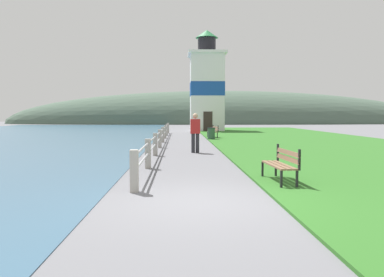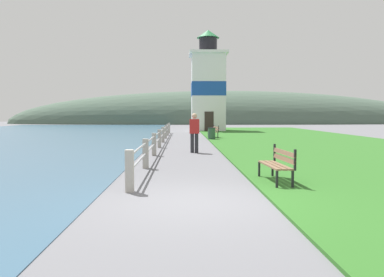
% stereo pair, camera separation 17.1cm
% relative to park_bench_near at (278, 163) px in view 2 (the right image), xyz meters
% --- Properties ---
extents(ground_plane, '(160.00, 160.00, 0.00)m').
position_rel_park_bench_near_xyz_m(ground_plane, '(-2.17, -1.91, -0.54)').
color(ground_plane, slate).
extents(grass_verge, '(12.00, 47.30, 0.06)m').
position_rel_park_bench_near_xyz_m(grass_verge, '(5.35, 13.86, -0.51)').
color(grass_verge, '#2D6623').
rests_on(grass_verge, ground_plane).
extents(seawall_railing, '(0.18, 25.98, 0.95)m').
position_rel_park_bench_near_xyz_m(seawall_railing, '(-3.58, 11.99, 0.01)').
color(seawall_railing, '#A8A399').
rests_on(seawall_railing, ground_plane).
extents(park_bench_near, '(0.56, 1.64, 0.94)m').
position_rel_park_bench_near_xyz_m(park_bench_near, '(0.00, 0.00, 0.00)').
color(park_bench_near, brown).
rests_on(park_bench_near, ground_plane).
extents(park_bench_midway, '(0.68, 1.72, 0.94)m').
position_rel_park_bench_near_xyz_m(park_bench_midway, '(-0.09, 17.69, 0.00)').
color(park_bench_midway, brown).
rests_on(park_bench_midway, ground_plane).
extents(lighthouse, '(3.88, 3.88, 10.36)m').
position_rel_park_bench_near_xyz_m(lighthouse, '(0.29, 29.65, 3.98)').
color(lighthouse, white).
rests_on(lighthouse, ground_plane).
extents(person_strolling, '(0.44, 0.24, 1.78)m').
position_rel_park_bench_near_xyz_m(person_strolling, '(-1.85, 7.58, 0.43)').
color(person_strolling, '#28282D').
rests_on(person_strolling, ground_plane).
extents(trash_bin, '(0.54, 0.54, 0.84)m').
position_rel_park_bench_near_xyz_m(trash_bin, '(-0.41, 15.90, -0.11)').
color(trash_bin, '#2D5138').
rests_on(trash_bin, ground_plane).
extents(distant_hillside, '(80.00, 16.00, 12.00)m').
position_rel_park_bench_near_xyz_m(distant_hillside, '(5.83, 59.62, -0.54)').
color(distant_hillside, '#475B4C').
rests_on(distant_hillside, ground_plane).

